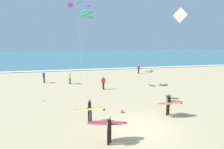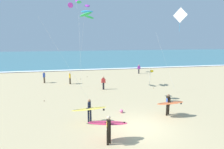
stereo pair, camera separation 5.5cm
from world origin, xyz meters
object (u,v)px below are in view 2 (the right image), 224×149
(surfer_third, at_px, (108,125))
(bystander_blue_top, at_px, (44,77))
(surfer_trailing, at_px, (169,103))
(kite_diamond_violet_high, at_px, (77,2))
(surfer_lead, at_px, (89,109))
(lifeguard_flag, at_px, (150,76))
(kite_diamond_ivory_near, at_px, (180,17))
(bystander_yellow_top, at_px, (70,78))
(bystander_purple_top, at_px, (139,69))
(kite_arc_emerald_far, at_px, (79,5))
(kite_arc_cobalt_mid, at_px, (87,14))
(bystander_red_top, at_px, (103,83))
(beach_ball, at_px, (121,111))

(surfer_third, relative_size, bystander_blue_top, 1.48)
(surfer_trailing, bearing_deg, kite_diamond_violet_high, 107.52)
(surfer_lead, bearing_deg, lifeguard_flag, 47.37)
(kite_diamond_ivory_near, height_order, bystander_yellow_top, kite_diamond_ivory_near)
(bystander_yellow_top, height_order, bystander_purple_top, same)
(kite_diamond_ivory_near, height_order, kite_arc_emerald_far, kite_arc_emerald_far)
(bystander_blue_top, bearing_deg, kite_arc_cobalt_mid, -58.95)
(surfer_lead, xyz_separation_m, kite_diamond_ivory_near, (9.98, 5.73, 7.09))
(kite_diamond_violet_high, bearing_deg, bystander_red_top, -77.34)
(kite_arc_cobalt_mid, xyz_separation_m, bystander_red_top, (2.03, 4.02, -7.21))
(surfer_trailing, height_order, lifeguard_flag, lifeguard_flag)
(kite_arc_emerald_far, bearing_deg, lifeguard_flag, -6.14)
(kite_arc_cobalt_mid, distance_m, lifeguard_flag, 11.57)
(surfer_third, xyz_separation_m, kite_arc_cobalt_mid, (-0.52, 7.45, 6.98))
(bystander_purple_top, bearing_deg, beach_ball, -114.05)
(beach_ball, bearing_deg, bystander_yellow_top, 111.34)
(kite_diamond_ivory_near, bearing_deg, bystander_red_top, 158.71)
(surfer_trailing, distance_m, kite_diamond_ivory_near, 9.89)
(surfer_trailing, distance_m, bystander_blue_top, 17.59)
(kite_arc_cobalt_mid, height_order, kite_arc_emerald_far, kite_arc_emerald_far)
(kite_arc_emerald_far, distance_m, lifeguard_flag, 12.19)
(surfer_trailing, xyz_separation_m, bystander_blue_top, (-11.16, 13.59, -0.23))
(kite_arc_cobalt_mid, bearing_deg, bystander_yellow_top, 104.16)
(bystander_blue_top, xyz_separation_m, lifeguard_flag, (13.55, -4.32, 0.45))
(surfer_trailing, bearing_deg, kite_diamond_ivory_near, 56.20)
(bystander_red_top, relative_size, bystander_blue_top, 1.00)
(bystander_purple_top, relative_size, lifeguard_flag, 0.76)
(bystander_red_top, xyz_separation_m, bystander_blue_top, (-7.39, 4.90, 0.00))
(bystander_yellow_top, height_order, bystander_red_top, same)
(surfer_third, relative_size, kite_arc_cobalt_mid, 0.28)
(kite_arc_emerald_far, height_order, bystander_red_top, kite_arc_emerald_far)
(kite_diamond_ivory_near, distance_m, bystander_purple_top, 13.96)
(surfer_third, bearing_deg, bystander_red_top, 82.50)
(kite_arc_cobalt_mid, bearing_deg, lifeguard_flag, 29.29)
(surfer_trailing, xyz_separation_m, kite_diamond_violet_high, (-6.29, 19.92, 10.79))
(beach_ball, bearing_deg, bystander_blue_top, 122.21)
(surfer_lead, height_order, kite_diamond_violet_high, kite_diamond_violet_high)
(kite_diamond_violet_high, relative_size, bystander_yellow_top, 8.14)
(kite_arc_cobalt_mid, distance_m, kite_diamond_violet_high, 15.72)
(kite_diamond_violet_high, relative_size, lifeguard_flag, 6.16)
(kite_diamond_ivory_near, distance_m, kite_diamond_violet_high, 17.82)
(surfer_trailing, distance_m, bystander_purple_top, 18.03)
(kite_diamond_violet_high, height_order, bystander_yellow_top, kite_diamond_violet_high)
(surfer_lead, distance_m, kite_diamond_violet_high, 22.66)
(kite_arc_emerald_far, bearing_deg, kite_diamond_violet_high, 89.99)
(surfer_lead, bearing_deg, surfer_trailing, 0.03)
(surfer_trailing, xyz_separation_m, kite_arc_emerald_far, (-6.29, 10.20, 8.73))
(surfer_trailing, bearing_deg, bystander_blue_top, 129.39)
(surfer_lead, xyz_separation_m, kite_arc_emerald_far, (-0.15, 10.20, 8.73))
(surfer_lead, bearing_deg, bystander_red_top, 74.72)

